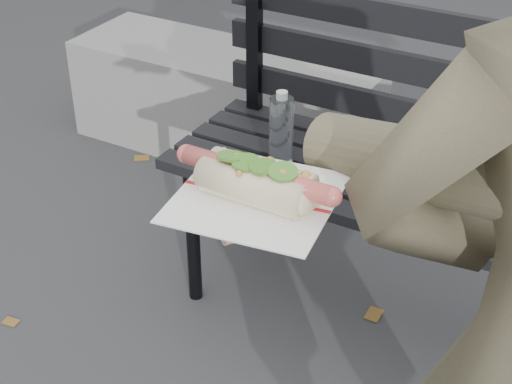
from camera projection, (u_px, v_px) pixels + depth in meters
park_bench at (455, 167)px, 2.00m from camera, size 1.50×0.44×0.88m
concrete_block at (225, 103)px, 3.05m from camera, size 1.20×0.40×0.40m
held_hotdog at (428, 184)px, 0.91m from camera, size 0.62×0.31×0.20m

